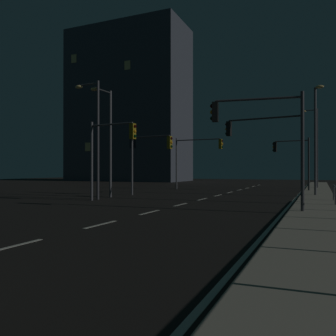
{
  "coord_description": "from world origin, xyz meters",
  "views": [
    {
      "loc": [
        7.39,
        -1.82,
        2.01
      ],
      "look_at": [
        -1.49,
        18.64,
        2.13
      ],
      "focal_mm": 37.58,
      "sensor_mm": 36.0,
      "label": 1
    }
  ],
  "objects_px": {
    "traffic_light_near_left": "(150,152)",
    "traffic_light_far_center": "(110,145)",
    "building_distant": "(129,106)",
    "street_lamp_across_street": "(315,141)",
    "street_lamp_far_end": "(108,133)",
    "traffic_light_mid_left": "(261,127)",
    "traffic_light_near_right": "(266,139)",
    "traffic_light_far_left": "(292,154)",
    "traffic_light_mid_right": "(196,152)",
    "street_lamp_median": "(316,131)",
    "street_lamp_corner": "(95,129)"
  },
  "relations": [
    {
      "from": "traffic_light_far_left",
      "to": "traffic_light_mid_right",
      "type": "xyz_separation_m",
      "value": [
        -9.15,
        -0.74,
        0.29
      ]
    },
    {
      "from": "traffic_light_near_right",
      "to": "street_lamp_across_street",
      "type": "xyz_separation_m",
      "value": [
        2.53,
        17.8,
        1.1
      ]
    },
    {
      "from": "traffic_light_near_left",
      "to": "building_distant",
      "type": "relative_size",
      "value": 0.17
    },
    {
      "from": "building_distant",
      "to": "traffic_light_near_right",
      "type": "bearing_deg",
      "value": -49.35
    },
    {
      "from": "traffic_light_near_right",
      "to": "traffic_light_mid_left",
      "type": "relative_size",
      "value": 0.98
    },
    {
      "from": "traffic_light_near_left",
      "to": "traffic_light_near_right",
      "type": "bearing_deg",
      "value": -12.71
    },
    {
      "from": "street_lamp_across_street",
      "to": "building_distant",
      "type": "distance_m",
      "value": 37.04
    },
    {
      "from": "street_lamp_across_street",
      "to": "street_lamp_median",
      "type": "height_order",
      "value": "street_lamp_across_street"
    },
    {
      "from": "traffic_light_mid_left",
      "to": "street_lamp_far_end",
      "type": "relative_size",
      "value": 0.7
    },
    {
      "from": "traffic_light_near_right",
      "to": "street_lamp_corner",
      "type": "relative_size",
      "value": 0.66
    },
    {
      "from": "street_lamp_median",
      "to": "street_lamp_corner",
      "type": "bearing_deg",
      "value": -148.95
    },
    {
      "from": "traffic_light_near_right",
      "to": "traffic_light_near_left",
      "type": "distance_m",
      "value": 9.31
    },
    {
      "from": "traffic_light_far_left",
      "to": "traffic_light_mid_right",
      "type": "height_order",
      "value": "traffic_light_mid_right"
    },
    {
      "from": "traffic_light_far_left",
      "to": "street_lamp_across_street",
      "type": "relative_size",
      "value": 0.58
    },
    {
      "from": "street_lamp_corner",
      "to": "building_distant",
      "type": "relative_size",
      "value": 0.29
    },
    {
      "from": "traffic_light_near_right",
      "to": "traffic_light_far_left",
      "type": "distance_m",
      "value": 12.35
    },
    {
      "from": "traffic_light_mid_left",
      "to": "building_distant",
      "type": "bearing_deg",
      "value": 126.93
    },
    {
      "from": "traffic_light_near_right",
      "to": "traffic_light_far_center",
      "type": "bearing_deg",
      "value": -159.79
    },
    {
      "from": "street_lamp_across_street",
      "to": "street_lamp_corner",
      "type": "relative_size",
      "value": 1.04
    },
    {
      "from": "traffic_light_near_left",
      "to": "street_lamp_corner",
      "type": "xyz_separation_m",
      "value": [
        -1.98,
        -4.45,
        1.37
      ]
    },
    {
      "from": "street_lamp_across_street",
      "to": "traffic_light_near_left",
      "type": "bearing_deg",
      "value": -126.37
    },
    {
      "from": "street_lamp_far_end",
      "to": "traffic_light_near_right",
      "type": "bearing_deg",
      "value": 4.03
    },
    {
      "from": "street_lamp_corner",
      "to": "building_distant",
      "type": "height_order",
      "value": "building_distant"
    },
    {
      "from": "traffic_light_mid_right",
      "to": "street_lamp_median",
      "type": "height_order",
      "value": "street_lamp_median"
    },
    {
      "from": "traffic_light_near_left",
      "to": "building_distant",
      "type": "distance_m",
      "value": 39.54
    },
    {
      "from": "traffic_light_far_center",
      "to": "traffic_light_mid_left",
      "type": "bearing_deg",
      "value": -12.8
    },
    {
      "from": "traffic_light_near_right",
      "to": "traffic_light_near_left",
      "type": "xyz_separation_m",
      "value": [
        -9.07,
        2.04,
        -0.53
      ]
    },
    {
      "from": "street_lamp_median",
      "to": "building_distant",
      "type": "xyz_separation_m",
      "value": [
        -32.21,
        28.36,
        9.02
      ]
    },
    {
      "from": "street_lamp_median",
      "to": "traffic_light_near_right",
      "type": "bearing_deg",
      "value": -115.14
    },
    {
      "from": "traffic_light_mid_right",
      "to": "traffic_light_far_left",
      "type": "bearing_deg",
      "value": 4.61
    },
    {
      "from": "traffic_light_near_left",
      "to": "traffic_light_far_center",
      "type": "bearing_deg",
      "value": -90.89
    },
    {
      "from": "traffic_light_near_right",
      "to": "street_lamp_corner",
      "type": "distance_m",
      "value": 11.34
    },
    {
      "from": "traffic_light_far_center",
      "to": "street_lamp_across_street",
      "type": "distance_m",
      "value": 24.22
    },
    {
      "from": "traffic_light_near_left",
      "to": "street_lamp_far_end",
      "type": "bearing_deg",
      "value": -125.11
    },
    {
      "from": "street_lamp_corner",
      "to": "building_distant",
      "type": "bearing_deg",
      "value": 116.62
    },
    {
      "from": "traffic_light_mid_left",
      "to": "street_lamp_across_street",
      "type": "height_order",
      "value": "street_lamp_across_street"
    },
    {
      "from": "traffic_light_near_right",
      "to": "street_lamp_far_end",
      "type": "bearing_deg",
      "value": -175.97
    },
    {
      "from": "street_lamp_corner",
      "to": "traffic_light_mid_right",
      "type": "bearing_deg",
      "value": 79.73
    },
    {
      "from": "traffic_light_far_left",
      "to": "traffic_light_mid_left",
      "type": "height_order",
      "value": "traffic_light_mid_left"
    },
    {
      "from": "traffic_light_far_center",
      "to": "street_lamp_far_end",
      "type": "distance_m",
      "value": 3.38
    },
    {
      "from": "traffic_light_near_right",
      "to": "traffic_light_far_left",
      "type": "relative_size",
      "value": 1.1
    },
    {
      "from": "street_lamp_far_end",
      "to": "building_distant",
      "type": "relative_size",
      "value": 0.28
    },
    {
      "from": "traffic_light_near_left",
      "to": "traffic_light_far_center",
      "type": "relative_size",
      "value": 0.94
    },
    {
      "from": "traffic_light_far_center",
      "to": "street_lamp_far_end",
      "type": "relative_size",
      "value": 0.66
    },
    {
      "from": "traffic_light_near_right",
      "to": "traffic_light_far_center",
      "type": "relative_size",
      "value": 1.04
    },
    {
      "from": "traffic_light_near_left",
      "to": "street_lamp_corner",
      "type": "bearing_deg",
      "value": -113.99
    },
    {
      "from": "traffic_light_near_left",
      "to": "traffic_light_far_center",
      "type": "height_order",
      "value": "traffic_light_far_center"
    },
    {
      "from": "traffic_light_mid_right",
      "to": "traffic_light_far_center",
      "type": "bearing_deg",
      "value": -92.45
    },
    {
      "from": "street_lamp_median",
      "to": "traffic_light_mid_right",
      "type": "bearing_deg",
      "value": 153.34
    },
    {
      "from": "traffic_light_near_left",
      "to": "traffic_light_mid_right",
      "type": "xyz_separation_m",
      "value": [
        0.56,
        9.54,
        0.41
      ]
    }
  ]
}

